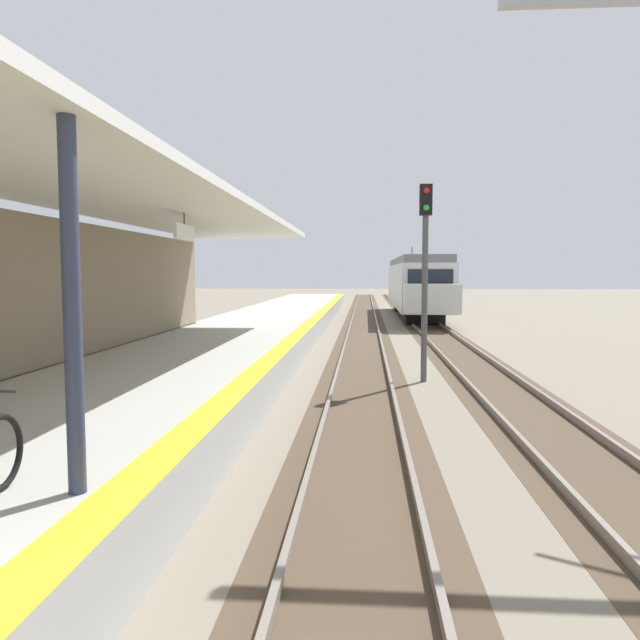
# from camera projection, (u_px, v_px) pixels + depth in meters

# --- Properties ---
(station_platform) EXTENTS (5.00, 80.00, 0.91)m
(station_platform) POSITION_uv_depth(u_px,v_px,m) (211.00, 357.00, 17.65)
(station_platform) COLOR #A8A8A3
(station_platform) RESTS_ON ground
(station_building_with_canopy) EXTENTS (4.85, 24.00, 4.43)m
(station_building_with_canopy) POSITION_uv_depth(u_px,v_px,m) (54.00, 285.00, 12.23)
(station_building_with_canopy) COLOR #4C4C4C
(station_building_with_canopy) RESTS_ON ground
(track_pair_nearest_platform) EXTENTS (2.34, 120.00, 0.16)m
(track_pair_nearest_platform) POSITION_uv_depth(u_px,v_px,m) (363.00, 354.00, 21.34)
(track_pair_nearest_platform) COLOR #4C3D2D
(track_pair_nearest_platform) RESTS_ON ground
(track_pair_middle) EXTENTS (2.34, 120.00, 0.16)m
(track_pair_middle) POSITION_uv_depth(u_px,v_px,m) (462.00, 355.00, 21.09)
(track_pair_middle) COLOR #4C3D2D
(track_pair_middle) RESTS_ON ground
(approaching_train) EXTENTS (2.93, 19.60, 4.76)m
(approaching_train) POSITION_uv_depth(u_px,v_px,m) (416.00, 284.00, 39.94)
(approaching_train) COLOR silver
(approaching_train) RESTS_ON ground
(rail_signal_post) EXTENTS (0.32, 0.34, 5.20)m
(rail_signal_post) POSITION_uv_depth(u_px,v_px,m) (425.00, 262.00, 16.00)
(rail_signal_post) COLOR #4C4C4C
(rail_signal_post) RESTS_ON ground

